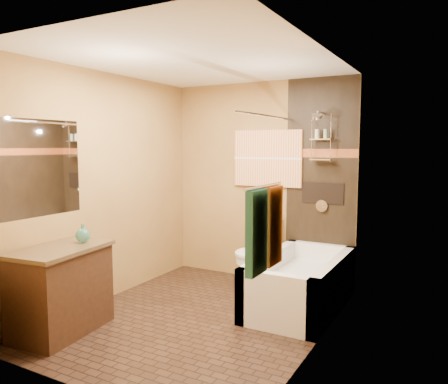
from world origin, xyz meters
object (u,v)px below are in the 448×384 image
Objects in this scene: toilet at (258,252)px; bathtub at (301,287)px; sunset_painting at (267,158)px; vanity at (61,289)px.

bathtub is at bearing -27.87° from toilet.
vanity is (-1.02, -2.37, -1.15)m from sunset_painting.
sunset_painting is 0.94× the size of vanity.
toilet reaches higher than bathtub.
toilet reaches higher than vanity.
bathtub is 1.57× the size of vanity.
sunset_painting reaches higher than toilet.
toilet is 2.33m from vanity.
vanity is (-1.02, -2.09, -0.02)m from toilet.
sunset_painting is 1.16m from toilet.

